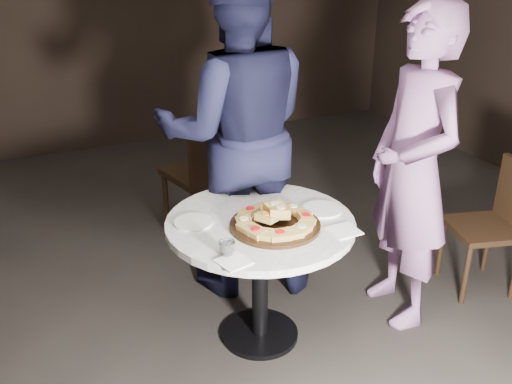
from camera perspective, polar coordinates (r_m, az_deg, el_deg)
floor at (r=3.06m, az=1.88°, el=-15.44°), size 7.00×7.00×0.00m
table at (r=2.83m, az=0.42°, el=-5.16°), size 1.05×1.05×0.69m
serving_board at (r=2.70m, az=1.91°, el=-3.34°), size 0.47×0.47×0.02m
focaccia_pile at (r=2.69m, az=1.92°, el=-2.63°), size 0.39×0.38×0.10m
plate_left at (r=2.75m, az=-6.28°, el=-3.02°), size 0.24×0.24×0.01m
plate_right at (r=2.88m, az=6.61°, el=-1.74°), size 0.25×0.25×0.01m
water_glass at (r=2.46m, az=-2.92°, el=-5.68°), size 0.09×0.09×0.07m
napkin_near at (r=2.43m, az=-2.26°, el=-6.98°), size 0.15×0.15×0.01m
napkin_far at (r=2.70m, az=8.78°, el=-3.84°), size 0.14×0.14×0.01m
chair_far at (r=3.81m, az=-4.69°, el=2.48°), size 0.54×0.55×0.94m
chair_right at (r=3.60m, az=22.99°, el=-2.44°), size 0.46×0.45×0.78m
diner_navy at (r=3.19m, az=-1.99°, el=5.95°), size 1.09×0.96×1.90m
diner_teal at (r=3.03m, az=15.43°, el=2.11°), size 0.48×0.67×1.71m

